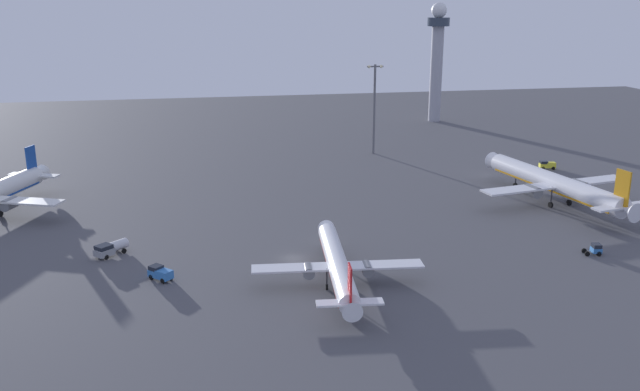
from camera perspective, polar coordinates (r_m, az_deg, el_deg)
The scene contains 9 objects.
ground_plane at distance 120.21m, azimuth -2.27°, elevation -5.31°, with size 416.00×416.00×0.00m, color #4C4C51.
control_tower at distance 255.96m, azimuth 9.81°, elevation 11.64°, with size 8.00×8.00×42.86m.
airplane_near_gate at distance 108.26m, azimuth 1.48°, elevation -5.85°, with size 27.52×35.29×9.05m.
airplane_taxiway_distant at distance 159.04m, azimuth 19.15°, elevation 0.94°, with size 37.02×47.34×12.18m.
fuel_truck at distance 126.67m, azimuth -17.20°, elevation -4.25°, with size 6.05×5.82×2.35m.
baggage_tractor at distance 113.97m, azimuth -13.30°, elevation -6.36°, with size 4.29×4.33×2.25m.
pushback_tug at distance 131.06m, azimuth 22.15°, elevation -4.19°, with size 3.35×2.34×2.05m.
maintenance_van at distance 192.04m, azimuth 18.55°, elevation 2.47°, with size 4.47×2.84×2.25m.
apron_light_east at distance 198.89m, azimuth 4.59°, elevation 7.73°, with size 4.80×0.90×26.02m.
Camera 1 is at (-16.64, -110.57, 44.14)m, focal length 38.05 mm.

